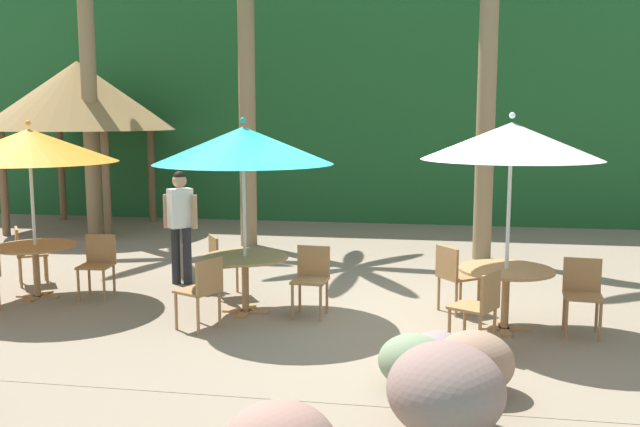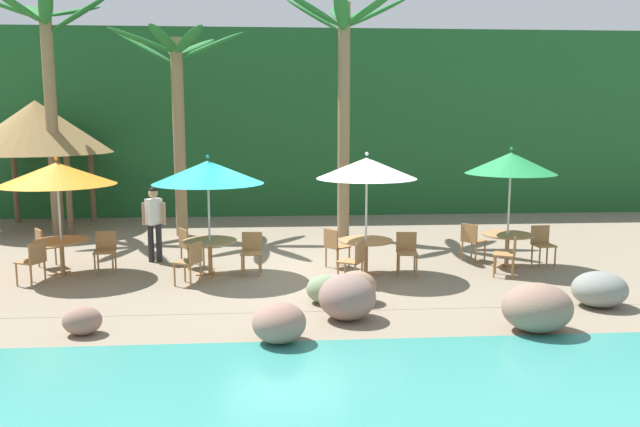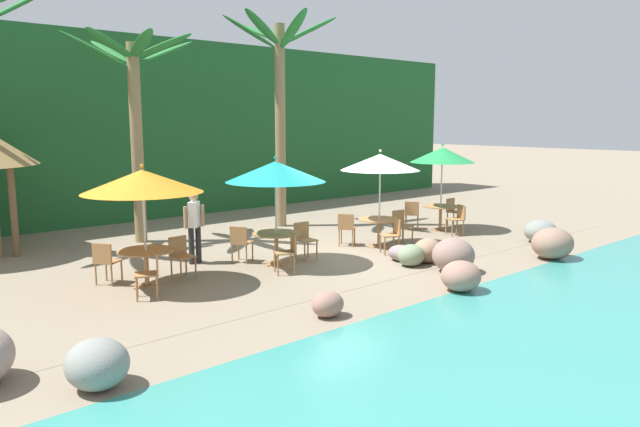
{
  "view_description": "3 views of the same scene",
  "coord_description": "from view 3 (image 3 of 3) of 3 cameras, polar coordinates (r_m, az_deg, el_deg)",
  "views": [
    {
      "loc": [
        0.83,
        -8.33,
        2.5
      ],
      "look_at": [
        -0.64,
        0.48,
        1.24
      ],
      "focal_mm": 38.98,
      "sensor_mm": 36.0,
      "label": 1
    },
    {
      "loc": [
        -0.23,
        -13.02,
        3.29
      ],
      "look_at": [
        0.72,
        -0.19,
        1.3
      ],
      "focal_mm": 36.06,
      "sensor_mm": 36.0,
      "label": 2
    },
    {
      "loc": [
        -9.55,
        -10.61,
        3.26
      ],
      "look_at": [
        0.04,
        0.32,
        0.99
      ],
      "focal_mm": 33.34,
      "sensor_mm": 36.0,
      "label": 3
    }
  ],
  "objects": [
    {
      "name": "umbrella_green",
      "position": [
        18.05,
        11.67,
        5.53
      ],
      "size": [
        1.92,
        1.92,
        2.61
      ],
      "color": "silver",
      "rests_on": "ground"
    },
    {
      "name": "foliage_backdrop",
      "position": [
        21.82,
        -15.42,
        7.87
      ],
      "size": [
        28.0,
        2.4,
        6.0
      ],
      "color": "#1E5628",
      "rests_on": "ground"
    },
    {
      "name": "terrace_deck",
      "position": [
        14.64,
        0.73,
        -3.98
      ],
      "size": [
        18.0,
        5.2,
        0.01
      ],
      "color": "gray",
      "rests_on": "ground"
    },
    {
      "name": "dining_table_orange",
      "position": [
        12.25,
        -16.37,
        -3.96
      ],
      "size": [
        1.1,
        1.1,
        0.74
      ],
      "color": "#A37547",
      "rests_on": "ground"
    },
    {
      "name": "chair_white_left",
      "position": [
        14.81,
        7.04,
        -1.89
      ],
      "size": [
        0.58,
        0.57,
        0.87
      ],
      "color": "#9E7042",
      "rests_on": "ground"
    },
    {
      "name": "dining_table_white",
      "position": [
        15.56,
        5.7,
        -0.97
      ],
      "size": [
        1.1,
        1.1,
        0.74
      ],
      "color": "#A37547",
      "rests_on": "ground"
    },
    {
      "name": "chair_green_inland",
      "position": [
        18.15,
        8.81,
        0.06
      ],
      "size": [
        0.6,
        0.59,
        0.87
      ],
      "color": "#9E7042",
      "rests_on": "ground"
    },
    {
      "name": "chair_teal_inland",
      "position": [
        13.85,
        -7.63,
        -2.65
      ],
      "size": [
        0.58,
        0.58,
        0.87
      ],
      "color": "#9E7042",
      "rests_on": "ground"
    },
    {
      "name": "chair_teal_left",
      "position": [
        12.81,
        -3.05,
        -3.52
      ],
      "size": [
        0.57,
        0.56,
        0.87
      ],
      "color": "#9E7042",
      "rests_on": "ground"
    },
    {
      "name": "dining_table_green",
      "position": [
        18.21,
        11.5,
        0.34
      ],
      "size": [
        1.1,
        1.1,
        0.74
      ],
      "color": "#A37547",
      "rests_on": "ground"
    },
    {
      "name": "chair_white_inland",
      "position": [
        15.59,
        2.56,
        -1.29
      ],
      "size": [
        0.59,
        0.59,
        0.87
      ],
      "color": "#9E7042",
      "rests_on": "ground"
    },
    {
      "name": "chair_green_seaward",
      "position": [
        18.98,
        12.68,
        0.33
      ],
      "size": [
        0.45,
        0.46,
        0.87
      ],
      "color": "#9E7042",
      "rests_on": "ground"
    },
    {
      "name": "umbrella_white",
      "position": [
        15.36,
        5.8,
        4.92
      ],
      "size": [
        2.04,
        2.04,
        2.54
      ],
      "color": "silver",
      "rests_on": "ground"
    },
    {
      "name": "chair_orange_left",
      "position": [
        11.45,
        -15.88,
        -5.35
      ],
      "size": [
        0.56,
        0.56,
        0.87
      ],
      "color": "#9E7042",
      "rests_on": "ground"
    },
    {
      "name": "dining_table_teal",
      "position": [
        13.59,
        -4.22,
        -2.38
      ],
      "size": [
        1.1,
        1.1,
        0.74
      ],
      "color": "#A37547",
      "rests_on": "ground"
    },
    {
      "name": "ground_plane",
      "position": [
        14.64,
        0.73,
        -4.0
      ],
      "size": [
        120.0,
        120.0,
        0.0
      ],
      "primitive_type": "plane",
      "color": "gray"
    },
    {
      "name": "chair_white_seaward",
      "position": [
        16.2,
        7.77,
        -0.98
      ],
      "size": [
        0.46,
        0.47,
        0.87
      ],
      "color": "#9E7042",
      "rests_on": "ground"
    },
    {
      "name": "chair_orange_inland",
      "position": [
        12.64,
        -19.9,
        -4.21
      ],
      "size": [
        0.59,
        0.59,
        0.87
      ],
      "color": "#9E7042",
      "rests_on": "ground"
    },
    {
      "name": "chair_teal_seaward",
      "position": [
        14.16,
        -1.54,
        -2.32
      ],
      "size": [
        0.45,
        0.45,
        0.87
      ],
      "color": "#9E7042",
      "rests_on": "ground"
    },
    {
      "name": "palm_tree_third",
      "position": [
        18.49,
        -3.88,
        12.37
      ],
      "size": [
        3.43,
        3.47,
        6.39
      ],
      "color": "olive",
      "rests_on": "ground"
    },
    {
      "name": "umbrella_teal",
      "position": [
        13.38,
        -4.29,
        4.03
      ],
      "size": [
        2.26,
        2.26,
        2.48
      ],
      "color": "silver",
      "rests_on": "ground"
    },
    {
      "name": "chair_orange_seaward",
      "position": [
        12.78,
        -13.23,
        -3.78
      ],
      "size": [
        0.45,
        0.46,
        0.87
      ],
      "color": "#9E7042",
      "rests_on": "ground"
    },
    {
      "name": "rock_seawall",
      "position": [
        11.84,
        7.24,
        -5.5
      ],
      "size": [
        14.6,
        3.14,
        0.78
      ],
      "color": "gray",
      "rests_on": "ground"
    },
    {
      "name": "umbrella_orange",
      "position": [
        12.02,
        -16.67,
        2.98
      ],
      "size": [
        2.33,
        2.33,
        2.44
      ],
      "color": "silver",
      "rests_on": "ground"
    },
    {
      "name": "chair_green_left",
      "position": [
        17.54,
        13.08,
        -0.37
      ],
      "size": [
        0.56,
        0.56,
        0.87
      ],
      "color": "#9E7042",
      "rests_on": "ground"
    },
    {
      "name": "waiter_in_white",
      "position": [
        13.89,
        -11.99,
        -0.75
      ],
      "size": [
        0.52,
        0.38,
        1.7
      ],
      "color": "#232328",
      "rests_on": "ground"
    },
    {
      "name": "palm_tree_second",
      "position": [
        16.64,
        -17.41,
        10.69
      ],
      "size": [
        3.56,
        3.64,
        5.53
      ],
      "color": "olive",
      "rests_on": "ground"
    }
  ]
}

